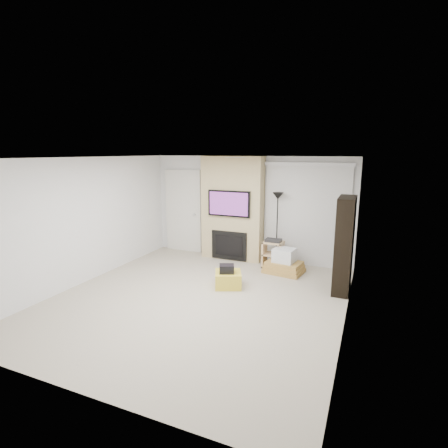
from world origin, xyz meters
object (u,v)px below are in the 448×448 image
at_px(ottoman, 228,279).
at_px(bookshelf, 344,245).
at_px(floor_lamp, 278,208).
at_px(av_stand, 273,252).
at_px(box_stack, 284,263).

height_order(ottoman, bookshelf, bookshelf).
bearing_deg(bookshelf, floor_lamp, 145.46).
xyz_separation_m(ottoman, floor_lamp, (0.50, 1.74, 1.19)).
height_order(av_stand, box_stack, av_stand).
bearing_deg(floor_lamp, ottoman, -106.17).
distance_m(ottoman, av_stand, 1.60).
relative_size(floor_lamp, box_stack, 1.91).
bearing_deg(box_stack, ottoman, -123.41).
height_order(ottoman, box_stack, box_stack).
distance_m(ottoman, floor_lamp, 2.16).
relative_size(ottoman, box_stack, 0.56).
height_order(floor_lamp, av_stand, floor_lamp).
height_order(av_stand, bookshelf, bookshelf).
bearing_deg(bookshelf, box_stack, 155.45).
height_order(ottoman, av_stand, av_stand).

